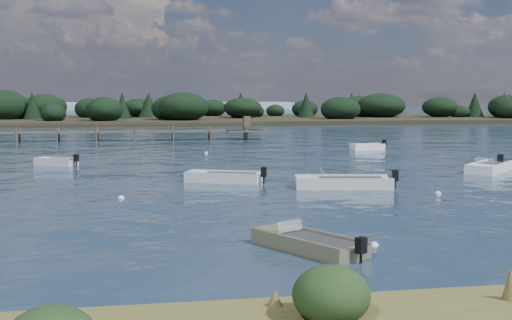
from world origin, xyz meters
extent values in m
plane|color=#172536|center=(0.00, 60.00, 0.00)|extent=(400.00, 400.00, 0.00)
cube|color=black|center=(0.00, -12.20, 0.00)|extent=(160.00, 0.60, 0.30)
cube|color=white|center=(15.12, 13.30, 0.11)|extent=(4.77, 4.71, 0.76)
cube|color=white|center=(13.79, 12.01, 0.55)|extent=(1.99, 2.00, 0.15)
cube|color=#27282A|center=(15.39, 13.57, 0.47)|extent=(3.40, 3.36, 0.13)
cube|color=white|center=(15.71, 12.69, 0.55)|extent=(3.58, 3.49, 0.15)
cube|color=white|center=(14.52, 13.91, 0.55)|extent=(3.58, 3.49, 0.15)
cube|color=black|center=(17.03, 15.16, 0.68)|extent=(0.47, 0.47, 0.59)
cylinder|color=black|center=(17.03, 15.16, 0.16)|extent=(0.15, 0.15, 0.59)
cube|color=silver|center=(14.35, 12.55, 0.81)|extent=(1.05, 1.07, 0.45)
cube|color=#746E4D|center=(-2.43, -6.04, 0.09)|extent=(3.42, 4.34, 0.63)
cube|color=#746E4D|center=(-3.23, -4.68, 0.46)|extent=(1.69, 1.55, 0.13)
cube|color=#27282A|center=(-2.26, -6.32, 0.39)|extent=(2.48, 3.04, 0.11)
cube|color=#746E4D|center=(-3.04, -6.40, 0.46)|extent=(2.19, 3.62, 0.13)
cube|color=#746E4D|center=(-1.82, -5.68, 0.46)|extent=(2.19, 3.62, 0.13)
cube|color=black|center=(-1.28, -7.99, 0.57)|extent=(0.39, 0.37, 0.49)
cylinder|color=black|center=(-1.28, -7.99, 0.13)|extent=(0.12, 0.12, 0.49)
cube|color=silver|center=(-2.89, -5.25, 0.67)|extent=(1.02, 0.68, 0.38)
cube|color=#B9BFC1|center=(3.09, 7.72, 0.11)|extent=(5.58, 2.89, 0.77)
cube|color=#B9BFC1|center=(1.10, 8.07, 0.56)|extent=(1.57, 1.99, 0.15)
cube|color=#27282A|center=(3.51, 7.64, 0.48)|extent=(3.83, 2.20, 0.13)
cube|color=#B9BFC1|center=(2.93, 6.80, 0.56)|extent=(5.25, 1.05, 0.15)
cube|color=#B9BFC1|center=(3.25, 8.63, 0.56)|extent=(5.25, 1.05, 0.15)
cube|color=black|center=(5.94, 7.21, 0.70)|extent=(0.37, 0.42, 0.61)
cylinder|color=black|center=(5.94, 7.21, 0.17)|extent=(0.13, 0.13, 0.61)
cube|color=silver|center=(1.94, 7.92, 0.83)|extent=(0.42, 1.44, 0.46)
cube|color=#B9BFC1|center=(-14.30, 22.47, 0.10)|extent=(3.29, 2.55, 0.67)
cube|color=#B9BFC1|center=(-15.33, 23.02, 0.49)|extent=(1.18, 1.33, 0.13)
cube|color=#27282A|center=(-14.09, 22.35, 0.41)|extent=(2.31, 1.86, 0.11)
cube|color=#B9BFC1|center=(-14.57, 21.97, 0.49)|extent=(2.75, 1.55, 0.13)
cube|color=#B9BFC1|center=(-14.04, 22.97, 0.49)|extent=(2.75, 1.55, 0.13)
cube|color=black|center=(-12.77, 21.64, 0.60)|extent=(0.39, 0.41, 0.53)
cylinder|color=black|center=(-12.77, 21.64, 0.14)|extent=(0.13, 0.13, 0.53)
cube|color=white|center=(12.91, 31.32, 0.10)|extent=(3.26, 1.67, 0.73)
cube|color=white|center=(11.73, 31.15, 0.53)|extent=(0.90, 1.22, 0.15)
cube|color=#27282A|center=(13.15, 31.35, 0.45)|extent=(2.24, 1.28, 0.12)
cube|color=white|center=(12.98, 30.76, 0.53)|extent=(3.11, 0.55, 0.15)
cube|color=white|center=(12.83, 31.87, 0.53)|extent=(3.11, 0.55, 0.15)
cube|color=black|center=(14.68, 31.56, 0.66)|extent=(0.34, 0.39, 0.57)
cylinder|color=black|center=(14.68, 31.56, 0.16)|extent=(0.12, 0.12, 0.57)
cube|color=#B9BFC1|center=(-3.19, 11.29, 0.11)|extent=(4.74, 3.24, 0.74)
cube|color=#B9BFC1|center=(-4.75, 11.93, 0.54)|extent=(1.56, 1.81, 0.15)
cube|color=#27282A|center=(-2.86, 11.16, 0.45)|extent=(3.30, 2.39, 0.13)
cube|color=#B9BFC1|center=(-3.49, 10.57, 0.54)|extent=(4.14, 1.80, 0.15)
cube|color=#B9BFC1|center=(-2.90, 12.01, 0.54)|extent=(4.14, 1.80, 0.15)
cube|color=black|center=(-0.93, 10.36, 0.66)|extent=(0.41, 0.44, 0.58)
cylinder|color=black|center=(-0.93, 10.36, 0.16)|extent=(0.14, 0.14, 0.58)
sphere|color=silver|center=(-0.09, -5.90, 0.00)|extent=(0.32, 0.32, 0.32)
sphere|color=silver|center=(7.30, 4.66, 0.00)|extent=(0.32, 0.32, 0.32)
sphere|color=silver|center=(-9.00, 5.96, 0.00)|extent=(0.32, 0.32, 0.32)
sphere|color=silver|center=(-2.45, 30.37, 0.00)|extent=(0.32, 0.32, 0.32)
cube|color=#4D4439|center=(4.00, 48.00, 1.00)|extent=(5.00, 3.20, 0.18)
cube|color=#4D4439|center=(4.00, 48.00, 1.90)|extent=(0.80, 0.80, 1.60)
cylinder|color=#4D4439|center=(-21.73, 47.15, 0.40)|extent=(0.20, 0.20, 2.20)
cylinder|color=#4D4439|center=(-21.73, 48.85, 0.40)|extent=(0.20, 0.20, 2.20)
cylinder|color=#4D4439|center=(-17.47, 47.15, 0.40)|extent=(0.20, 0.20, 2.20)
cylinder|color=#4D4439|center=(-17.47, 48.85, 0.40)|extent=(0.20, 0.20, 2.20)
cylinder|color=#4D4439|center=(-13.20, 47.15, 0.40)|extent=(0.20, 0.20, 2.20)
cylinder|color=#4D4439|center=(-13.20, 48.85, 0.40)|extent=(0.20, 0.20, 2.20)
cylinder|color=#4D4439|center=(-8.93, 47.15, 0.40)|extent=(0.20, 0.20, 2.20)
cylinder|color=#4D4439|center=(-8.93, 48.85, 0.40)|extent=(0.20, 0.20, 2.20)
cylinder|color=#4D4439|center=(-4.67, 47.15, 0.40)|extent=(0.20, 0.20, 2.20)
cylinder|color=#4D4439|center=(-4.67, 48.85, 0.40)|extent=(0.20, 0.20, 2.20)
cylinder|color=#4D4439|center=(-0.40, 47.15, 0.40)|extent=(0.20, 0.20, 2.20)
cylinder|color=#4D4439|center=(-0.40, 48.85, 0.40)|extent=(0.20, 0.20, 2.20)
cylinder|color=#4D4439|center=(3.87, 47.15, 0.40)|extent=(0.20, 0.20, 2.20)
cylinder|color=#4D4439|center=(3.87, 48.85, 0.40)|extent=(0.20, 0.20, 2.20)
cube|color=black|center=(25.00, 100.00, 0.00)|extent=(190.00, 40.00, 1.60)
ellipsoid|color=black|center=(25.00, 100.00, 2.80)|extent=(180.50, 36.00, 4.40)
camera|label=1|loc=(-7.72, -26.42, 5.13)|focal=45.00mm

